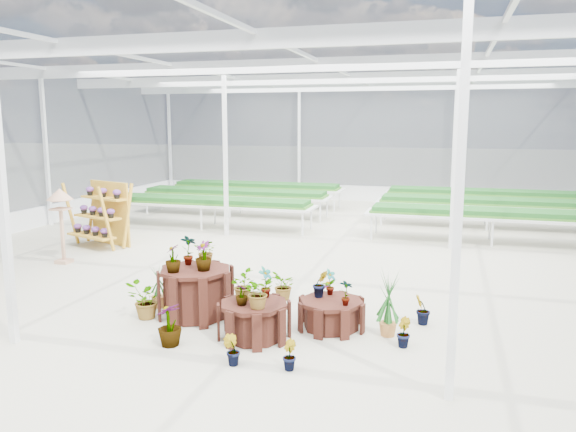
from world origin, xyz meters
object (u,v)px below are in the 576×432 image
(plinth_tall, at_px, (196,293))
(shelf_rack, at_px, (99,215))
(plinth_mid, at_px, (254,320))
(plinth_low, at_px, (331,314))
(bird_table, at_px, (62,226))

(plinth_tall, xyz_separation_m, shelf_rack, (-4.60, 4.10, 0.41))
(plinth_mid, height_order, plinth_low, plinth_mid)
(plinth_mid, relative_size, bird_table, 0.61)
(plinth_mid, bearing_deg, bird_table, 151.76)
(plinth_low, height_order, bird_table, bird_table)
(shelf_rack, xyz_separation_m, bird_table, (0.23, -1.70, 0.03))
(plinth_tall, xyz_separation_m, plinth_low, (2.20, 0.10, -0.18))
(plinth_tall, distance_m, shelf_rack, 6.18)
(plinth_mid, bearing_deg, shelf_rack, 141.01)
(plinth_mid, height_order, shelf_rack, shelf_rack)
(bird_table, bearing_deg, shelf_rack, 100.51)
(plinth_mid, relative_size, plinth_low, 1.03)
(shelf_rack, bearing_deg, plinth_mid, -19.57)
(plinth_low, xyz_separation_m, bird_table, (-6.58, 2.30, 0.62))
(plinth_low, distance_m, shelf_rack, 7.91)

